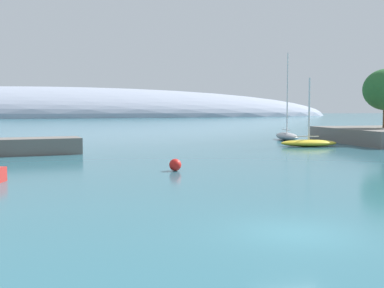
{
  "coord_description": "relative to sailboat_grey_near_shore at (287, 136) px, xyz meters",
  "views": [
    {
      "loc": [
        -7.0,
        -14.62,
        4.13
      ],
      "look_at": [
        1.47,
        21.21,
        1.37
      ],
      "focal_mm": 45.66,
      "sensor_mm": 36.0,
      "label": 1
    }
  ],
  "objects": [
    {
      "name": "water",
      "position": [
        -18.79,
        -42.43,
        -0.59
      ],
      "size": [
        600.0,
        600.0,
        0.0
      ],
      "primitive_type": "plane",
      "color": "#2D6675",
      "rests_on": "ground"
    },
    {
      "name": "distant_ridge",
      "position": [
        -44.24,
        175.65,
        -0.59
      ],
      "size": [
        284.72,
        85.01,
        27.05
      ],
      "primitive_type": "ellipsoid",
      "color": "#8E99AD",
      "rests_on": "ground"
    },
    {
      "name": "sailboat_grey_near_shore",
      "position": [
        0.0,
        0.0,
        0.0
      ],
      "size": [
        2.83,
        7.13,
        10.95
      ],
      "rotation": [
        0.0,
        0.0,
        4.58
      ],
      "color": "gray",
      "rests_on": "water"
    },
    {
      "name": "sailboat_yellow_mid_mooring",
      "position": [
        -1.91,
        -9.77,
        -0.14
      ],
      "size": [
        6.28,
        3.41,
        7.26
      ],
      "rotation": [
        0.0,
        0.0,
        6.1
      ],
      "color": "yellow",
      "rests_on": "water"
    },
    {
      "name": "mooring_buoy_red",
      "position": [
        -19.6,
        -26.11,
        -0.19
      ],
      "size": [
        0.79,
        0.79,
        0.79
      ],
      "primitive_type": "sphere",
      "color": "red",
      "rests_on": "water"
    }
  ]
}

